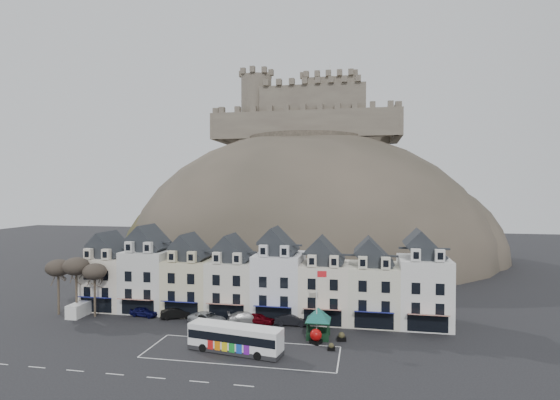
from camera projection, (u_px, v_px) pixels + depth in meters
The scene contains 21 objects.
ground at pixel (222, 355), 49.18m from camera, with size 300.00×300.00×0.00m, color black.
coach_bay_markings at pixel (242, 352), 50.03m from camera, with size 22.00×7.50×0.01m, color silver.
townhouse_terrace at pixel (257, 279), 64.69m from camera, with size 54.40×9.35×11.80m.
castle_hill at pixel (309, 258), 116.61m from camera, with size 100.00×76.00×68.00m.
castle at pixel (310, 112), 122.56m from camera, with size 50.20×22.20×22.00m.
tree_left_far at pixel (58, 268), 64.81m from camera, with size 3.61×3.61×8.24m.
tree_left_mid at pixel (76, 267), 64.24m from camera, with size 3.78×3.78×8.64m.
tree_left_near at pixel (95, 272), 63.68m from camera, with size 3.43×3.43×7.84m.
bus at pixel (235, 337), 49.90m from camera, with size 11.35×4.42×3.13m.
bus_shelter at pixel (318, 314), 54.59m from camera, with size 6.13×6.13×3.89m.
red_buoy at pixel (316, 336), 52.70m from camera, with size 1.55×1.55×1.78m.
flagpole at pixel (318, 299), 54.02m from camera, with size 1.27×0.27×8.84m.
white_van at pixel (80, 309), 64.18m from camera, with size 1.95×4.29×1.94m.
planter_west at pixel (331, 347), 50.46m from camera, with size 0.91×0.62×0.88m.
planter_east at pixel (342, 337), 53.57m from camera, with size 1.19×0.78×1.12m.
car_navy at pixel (144, 311), 63.98m from camera, with size 1.72×4.27×1.46m, color #0C0C3C.
car_black at pixel (177, 313), 62.99m from camera, with size 1.65×4.72×1.56m, color black.
car_silver at pixel (207, 318), 60.40m from camera, with size 2.58×5.50×1.55m, color #A6AAAE.
car_white at pixel (247, 317), 61.01m from camera, with size 2.19×5.38×1.56m, color #BDBDBD.
car_maroon at pixel (260, 318), 60.66m from camera, with size 1.75×4.35×1.48m, color #5E050D.
car_charcoal at pixel (292, 320), 59.80m from camera, with size 1.64×4.71×1.55m, color black.
Camera 1 is at (15.67, -46.58, 18.76)m, focal length 28.00 mm.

